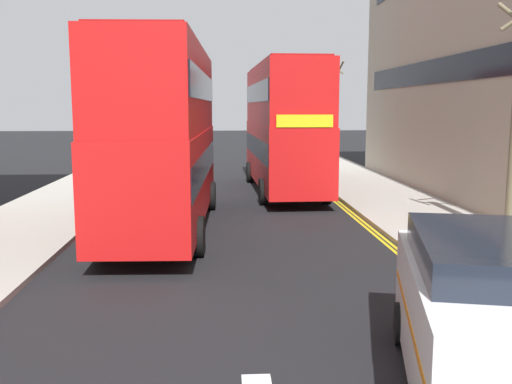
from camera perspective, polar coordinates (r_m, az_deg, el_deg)
sidewalk_right at (r=19.85m, az=16.65°, el=-2.65°), size 4.00×80.00×0.14m
sidewalk_left at (r=19.64m, az=-21.84°, el=-3.03°), size 4.00×80.00×0.14m
kerb_line_outer at (r=17.35m, az=12.37°, el=-4.29°), size 0.10×56.00×0.01m
kerb_line_inner at (r=17.31m, az=11.86°, el=-4.31°), size 0.10×56.00×0.01m
double_decker_bus_away at (r=17.77m, az=-9.16°, el=5.95°), size 3.06×10.88×5.64m
double_decker_bus_oncoming at (r=25.48m, az=2.78°, el=6.78°), size 3.01×10.87×5.64m
taxi_minivan at (r=8.12m, az=21.87°, el=-11.67°), size 2.94×5.12×2.12m
street_tree_mid at (r=31.66m, az=6.60°, el=6.53°), size 1.88×1.91×5.59m
street_tree_distant at (r=39.62m, az=7.46°, el=7.75°), size 1.64×1.70×6.89m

